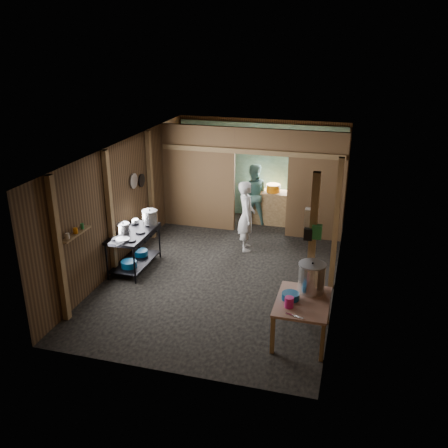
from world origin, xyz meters
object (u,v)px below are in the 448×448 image
(stove_pot_large, at_px, (150,218))
(cook, at_px, (246,216))
(gas_range, at_px, (134,250))
(pink_bucket, at_px, (289,302))
(stock_pot, at_px, (312,278))
(prep_table, at_px, (302,319))
(yellow_tub, at_px, (273,188))

(stove_pot_large, bearing_deg, cook, 30.02)
(gas_range, bearing_deg, pink_bucket, -27.97)
(gas_range, xyz_separation_m, stock_pot, (3.80, -1.28, 0.52))
(prep_table, bearing_deg, gas_range, 156.47)
(gas_range, distance_m, stock_pot, 4.04)
(prep_table, bearing_deg, cook, 117.63)
(prep_table, distance_m, stove_pot_large, 4.17)
(prep_table, relative_size, yellow_tub, 3.27)
(prep_table, relative_size, stove_pot_large, 3.44)
(stock_pot, bearing_deg, stove_pot_large, 153.81)
(yellow_tub, bearing_deg, stock_pot, -72.48)
(stock_pot, height_order, yellow_tub, stock_pot)
(prep_table, distance_m, yellow_tub, 5.25)
(stove_pot_large, relative_size, pink_bucket, 1.97)
(stove_pot_large, relative_size, stock_pot, 0.64)
(prep_table, xyz_separation_m, yellow_tub, (-1.40, 5.03, 0.61))
(gas_range, height_order, cook, cook)
(stove_pot_large, relative_size, cook, 0.21)
(pink_bucket, bearing_deg, stock_pot, 65.29)
(stock_pot, bearing_deg, yellow_tub, 107.52)
(stock_pot, height_order, cook, cook)
(stock_pot, bearing_deg, gas_range, 161.37)
(stock_pot, relative_size, yellow_tub, 1.48)
(stove_pot_large, bearing_deg, prep_table, -30.91)
(prep_table, xyz_separation_m, stove_pot_large, (-3.54, 2.12, 0.63))
(stove_pot_large, distance_m, stock_pot, 4.04)
(cook, bearing_deg, prep_table, -169.69)
(yellow_tub, bearing_deg, prep_table, -74.49)
(prep_table, height_order, cook, cook)
(gas_range, relative_size, cook, 0.86)
(gas_range, height_order, yellow_tub, yellow_tub)
(prep_table, bearing_deg, stove_pot_large, 149.09)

